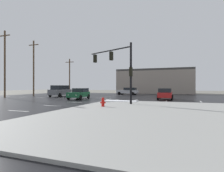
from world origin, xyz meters
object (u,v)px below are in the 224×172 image
(fire_hydrant, at_px, (103,102))
(utility_pole_distant, at_px, (70,76))
(sedan_silver, at_px, (128,91))
(sedan_red, at_px, (165,94))
(utility_pole_mid, at_px, (5,63))
(utility_pole_far, at_px, (34,67))
(suv_grey, at_px, (60,91))
(sedan_green, at_px, (79,93))
(traffic_signal_mast, at_px, (118,64))

(fire_hydrant, distance_m, utility_pole_distant, 30.75)
(sedan_silver, height_order, sedan_red, same)
(sedan_silver, distance_m, utility_pole_mid, 23.67)
(utility_pole_far, xyz_separation_m, utility_pole_distant, (0.88, 10.91, -1.00))
(suv_grey, bearing_deg, sedan_green, -127.01)
(utility_pole_mid, bearing_deg, suv_grey, 45.69)
(fire_hydrant, relative_size, utility_pole_far, 0.08)
(sedan_silver, height_order, utility_pole_mid, utility_pole_mid)
(utility_pole_distant, bearing_deg, sedan_red, -26.72)
(sedan_silver, distance_m, utility_pole_distant, 15.25)
(suv_grey, distance_m, utility_pole_mid, 10.00)
(suv_grey, bearing_deg, traffic_signal_mast, -126.38)
(suv_grey, xyz_separation_m, utility_pole_mid, (-6.19, -6.34, 4.63))
(fire_hydrant, relative_size, sedan_green, 0.17)
(utility_pole_far, bearing_deg, sedan_silver, 34.50)
(fire_hydrant, height_order, utility_pole_mid, utility_pole_mid)
(utility_pole_distant, bearing_deg, utility_pole_mid, -95.76)
(sedan_silver, distance_m, sedan_red, 14.41)
(sedan_silver, bearing_deg, utility_pole_mid, 49.09)
(traffic_signal_mast, bearing_deg, sedan_green, -9.19)
(suv_grey, distance_m, utility_pole_far, 7.04)
(traffic_signal_mast, xyz_separation_m, sedan_green, (-7.70, 5.19, -3.42))
(fire_hydrant, height_order, utility_pole_distant, utility_pole_distant)
(sedan_red, bearing_deg, sedan_silver, 36.14)
(sedan_silver, xyz_separation_m, utility_pole_far, (-15.68, -10.78, 4.66))
(fire_hydrant, xyz_separation_m, utility_pole_mid, (-20.56, 7.50, 5.18))
(sedan_silver, bearing_deg, traffic_signal_mast, 106.37)
(sedan_green, bearing_deg, fire_hydrant, 33.16)
(fire_hydrant, height_order, suv_grey, suv_grey)
(suv_grey, xyz_separation_m, utility_pole_far, (-5.41, -0.82, 4.42))
(sedan_green, height_order, utility_pole_mid, utility_pole_mid)
(utility_pole_mid, xyz_separation_m, utility_pole_distant, (1.66, 16.43, -1.21))
(sedan_red, bearing_deg, suv_grey, 84.82)
(suv_grey, height_order, utility_pole_mid, utility_pole_mid)
(suv_grey, xyz_separation_m, utility_pole_distant, (-4.53, 10.09, 3.42))
(sedan_silver, relative_size, utility_pole_far, 0.44)
(suv_grey, height_order, utility_pole_far, utility_pole_far)
(fire_hydrant, distance_m, sedan_red, 12.97)
(utility_pole_mid, bearing_deg, traffic_signal_mast, -10.02)
(traffic_signal_mast, relative_size, sedan_red, 1.35)
(sedan_red, bearing_deg, utility_pole_mid, 100.47)
(suv_grey, bearing_deg, utility_pole_distant, 22.38)
(utility_pole_distant, bearing_deg, sedan_green, -52.71)
(fire_hydrant, bearing_deg, utility_pole_distant, 128.30)
(utility_pole_far, bearing_deg, utility_pole_distant, 85.40)
(sedan_green, xyz_separation_m, utility_pole_distant, (-11.34, 14.89, 3.66))
(utility_pole_far, distance_m, utility_pole_distant, 10.99)
(fire_hydrant, xyz_separation_m, sedan_silver, (-4.10, 23.80, 0.32))
(traffic_signal_mast, relative_size, utility_pole_mid, 0.56)
(sedan_green, distance_m, suv_grey, 8.34)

